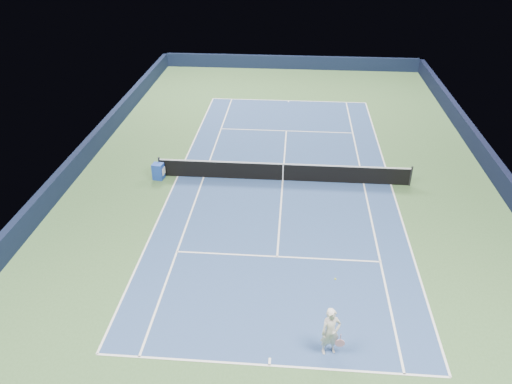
{
  "coord_description": "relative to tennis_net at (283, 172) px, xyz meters",
  "views": [
    {
      "loc": [
        0.45,
        -22.48,
        12.43
      ],
      "look_at": [
        -1.14,
        -3.0,
        1.0
      ],
      "focal_mm": 35.0,
      "sensor_mm": 36.0,
      "label": 1
    }
  ],
  "objects": [
    {
      "name": "ground",
      "position": [
        0.0,
        0.0,
        -0.5
      ],
      "size": [
        40.0,
        40.0,
        0.0
      ],
      "primitive_type": "plane",
      "color": "#395B31",
      "rests_on": "ground"
    },
    {
      "name": "wall_far",
      "position": [
        0.0,
        19.82,
        0.05
      ],
      "size": [
        22.0,
        0.35,
        1.1
      ],
      "primitive_type": "cube",
      "color": "#101832",
      "rests_on": "ground"
    },
    {
      "name": "wall_right",
      "position": [
        10.82,
        0.0,
        0.05
      ],
      "size": [
        0.35,
        40.0,
        1.1
      ],
      "primitive_type": "cube",
      "color": "black",
      "rests_on": "ground"
    },
    {
      "name": "wall_left",
      "position": [
        -10.82,
        0.0,
        0.05
      ],
      "size": [
        0.35,
        40.0,
        1.1
      ],
      "primitive_type": "cube",
      "color": "#111933",
      "rests_on": "ground"
    },
    {
      "name": "court_surface",
      "position": [
        0.0,
        0.0,
        -0.5
      ],
      "size": [
        10.97,
        23.77,
        0.01
      ],
      "primitive_type": "cube",
      "color": "navy",
      "rests_on": "ground"
    },
    {
      "name": "baseline_far",
      "position": [
        0.0,
        11.88,
        -0.5
      ],
      "size": [
        10.97,
        0.08,
        0.0
      ],
      "primitive_type": "cube",
      "color": "white",
      "rests_on": "ground"
    },
    {
      "name": "baseline_near",
      "position": [
        0.0,
        -11.88,
        -0.5
      ],
      "size": [
        10.97,
        0.08,
        0.0
      ],
      "primitive_type": "cube",
      "color": "white",
      "rests_on": "ground"
    },
    {
      "name": "sideline_doubles_right",
      "position": [
        5.49,
        0.0,
        -0.5
      ],
      "size": [
        0.08,
        23.77,
        0.0
      ],
      "primitive_type": "cube",
      "color": "white",
      "rests_on": "ground"
    },
    {
      "name": "sideline_doubles_left",
      "position": [
        -5.49,
        0.0,
        -0.5
      ],
      "size": [
        0.08,
        23.77,
        0.0
      ],
      "primitive_type": "cube",
      "color": "white",
      "rests_on": "ground"
    },
    {
      "name": "sideline_singles_right",
      "position": [
        4.12,
        0.0,
        -0.5
      ],
      "size": [
        0.08,
        23.77,
        0.0
      ],
      "primitive_type": "cube",
      "color": "white",
      "rests_on": "ground"
    },
    {
      "name": "sideline_singles_left",
      "position": [
        -4.12,
        0.0,
        -0.5
      ],
      "size": [
        0.08,
        23.77,
        0.0
      ],
      "primitive_type": "cube",
      "color": "white",
      "rests_on": "ground"
    },
    {
      "name": "service_line_far",
      "position": [
        0.0,
        6.4,
        -0.5
      ],
      "size": [
        8.23,
        0.08,
        0.0
      ],
      "primitive_type": "cube",
      "color": "white",
      "rests_on": "ground"
    },
    {
      "name": "service_line_near",
      "position": [
        0.0,
        -6.4,
        -0.5
      ],
      "size": [
        8.23,
        0.08,
        0.0
      ],
      "primitive_type": "cube",
      "color": "white",
      "rests_on": "ground"
    },
    {
      "name": "center_service_line",
      "position": [
        0.0,
        0.0,
        -0.5
      ],
      "size": [
        0.08,
        12.8,
        0.0
      ],
      "primitive_type": "cube",
      "color": "white",
      "rests_on": "ground"
    },
    {
      "name": "center_mark_far",
      "position": [
        0.0,
        11.73,
        -0.5
      ],
      "size": [
        0.08,
        0.3,
        0.0
      ],
      "primitive_type": "cube",
      "color": "white",
      "rests_on": "ground"
    },
    {
      "name": "center_mark_near",
      "position": [
        0.0,
        -11.73,
        -0.5
      ],
      "size": [
        0.08,
        0.3,
        0.0
      ],
      "primitive_type": "cube",
      "color": "white",
      "rests_on": "ground"
    },
    {
      "name": "tennis_net",
      "position": [
        0.0,
        0.0,
        0.0
      ],
      "size": [
        12.9,
        0.1,
        1.07
      ],
      "color": "black",
      "rests_on": "ground"
    },
    {
      "name": "sponsor_cube",
      "position": [
        -6.4,
        -0.33,
        -0.08
      ],
      "size": [
        0.61,
        0.55,
        0.85
      ],
      "color": "#1B3EA6",
      "rests_on": "ground"
    },
    {
      "name": "tennis_player",
      "position": [
        1.85,
        -11.17,
        0.37
      ],
      "size": [
        0.84,
        1.33,
        2.19
      ],
      "color": "silver",
      "rests_on": "ground"
    }
  ]
}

